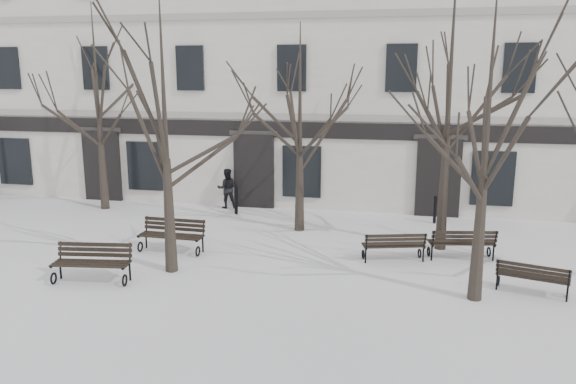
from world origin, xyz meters
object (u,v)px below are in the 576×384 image
(bench_0, at_px, (92,261))
(bench_2, at_px, (532,277))
(tree_2, at_px, (488,113))
(bench_4, at_px, (462,242))
(bench_1, at_px, (394,245))
(bench_3, at_px, (172,234))
(tree_1, at_px, (164,101))

(bench_0, xyz_separation_m, bench_2, (10.90, 1.34, -0.08))
(tree_2, relative_size, bench_4, 3.65)
(tree_2, height_order, bench_1, tree_2)
(tree_2, xyz_separation_m, bench_1, (-1.94, 2.36, -3.93))
(bench_1, distance_m, bench_3, 6.54)
(tree_1, height_order, bench_4, tree_1)
(bench_2, relative_size, bench_4, 0.90)
(tree_2, relative_size, bench_3, 3.57)
(tree_1, bearing_deg, bench_1, 18.73)
(tree_2, height_order, bench_3, tree_2)
(bench_0, height_order, bench_3, bench_0)
(tree_2, relative_size, bench_1, 3.84)
(tree_1, relative_size, bench_1, 3.99)
(bench_1, relative_size, bench_2, 1.05)
(tree_1, height_order, tree_2, tree_1)
(bench_1, bearing_deg, bench_3, -11.37)
(bench_1, relative_size, bench_4, 0.95)
(tree_2, xyz_separation_m, bench_3, (-8.47, 1.95, -3.87))
(bench_3, bearing_deg, bench_0, -109.09)
(bench_2, bearing_deg, bench_3, 8.37)
(bench_4, bearing_deg, bench_2, 110.84)
(bench_0, relative_size, bench_1, 1.10)
(tree_1, bearing_deg, bench_0, -146.12)
(bench_0, distance_m, bench_4, 10.16)
(bench_3, distance_m, bench_4, 8.49)
(tree_2, bearing_deg, bench_4, 90.68)
(bench_2, xyz_separation_m, bench_3, (-9.86, 1.36, 0.08))
(tree_1, relative_size, bench_0, 3.61)
(tree_1, height_order, bench_2, tree_1)
(bench_0, relative_size, bench_3, 1.03)
(tree_2, height_order, bench_0, tree_2)
(tree_1, distance_m, tree_2, 7.84)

